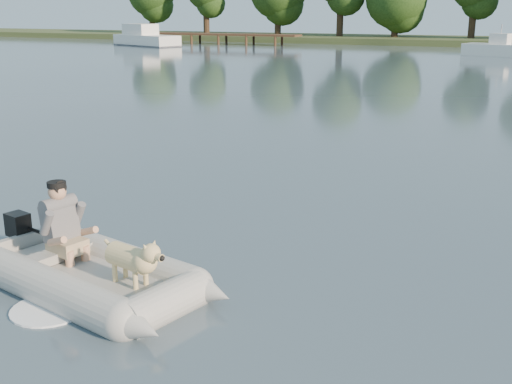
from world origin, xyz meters
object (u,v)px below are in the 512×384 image
at_px(dinghy, 92,245).
at_px(cabin_cruiser, 146,35).
at_px(dock, 213,39).
at_px(man, 61,220).
at_px(motorboat, 503,41).
at_px(dog, 130,262).

height_order(dinghy, cabin_cruiser, cabin_cruiser).
relative_size(dock, cabin_cruiser, 2.33).
relative_size(dock, dinghy, 3.78).
xyz_separation_m(man, cabin_cruiser, (-28.97, 46.80, 0.24)).
bearing_deg(dinghy, cabin_cruiser, 136.81).
height_order(man, motorboat, motorboat).
bearing_deg(dock, motorboat, -13.25).
bearing_deg(cabin_cruiser, dock, 71.50).
bearing_deg(man, cabin_cruiser, 136.35).
height_order(dinghy, dog, dinghy).
xyz_separation_m(dock, man, (24.57, -52.12, 0.25)).
bearing_deg(motorboat, dock, -177.19).
bearing_deg(dock, man, -64.76).
bearing_deg(dinghy, dog, 4.57).
relative_size(man, dog, 1.16).
distance_m(dinghy, cabin_cruiser, 55.59).
distance_m(dock, cabin_cruiser, 6.92).
bearing_deg(cabin_cruiser, man, -37.09).
relative_size(dock, motorboat, 3.14).
distance_m(man, cabin_cruiser, 55.04).
bearing_deg(motorboat, dinghy, -76.74).
bearing_deg(man, dog, 0.00).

